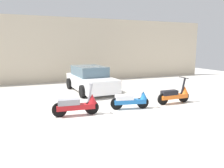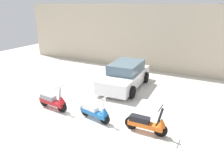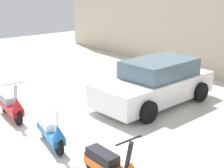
{
  "view_description": "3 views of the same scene",
  "coord_description": "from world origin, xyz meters",
  "px_view_note": "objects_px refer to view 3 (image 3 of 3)",
  "views": [
    {
      "loc": [
        -3.16,
        -6.37,
        2.28
      ],
      "look_at": [
        0.22,
        2.23,
        0.69
      ],
      "focal_mm": 35.0,
      "sensor_mm": 36.0,
      "label": 1
    },
    {
      "loc": [
        4.32,
        -5.49,
        4.15
      ],
      "look_at": [
        0.17,
        2.32,
        0.86
      ],
      "focal_mm": 35.0,
      "sensor_mm": 36.0,
      "label": 2
    },
    {
      "loc": [
        6.48,
        -2.61,
        3.51
      ],
      "look_at": [
        -0.06,
        2.67,
        0.93
      ],
      "focal_mm": 55.0,
      "sensor_mm": 36.0,
      "label": 3
    }
  ],
  "objects_px": {
    "scooter_front_left": "(11,105)",
    "car_rear_left": "(155,83)",
    "scooter_front_right": "(51,131)",
    "scooter_front_center": "(113,167)"
  },
  "relations": [
    {
      "from": "scooter_front_left",
      "to": "car_rear_left",
      "type": "distance_m",
      "value": 4.06
    },
    {
      "from": "scooter_front_right",
      "to": "car_rear_left",
      "type": "height_order",
      "value": "car_rear_left"
    },
    {
      "from": "scooter_front_left",
      "to": "scooter_front_right",
      "type": "relative_size",
      "value": 1.09
    },
    {
      "from": "scooter_front_right",
      "to": "car_rear_left",
      "type": "distance_m",
      "value": 3.76
    },
    {
      "from": "scooter_front_left",
      "to": "scooter_front_right",
      "type": "distance_m",
      "value": 2.02
    },
    {
      "from": "scooter_front_right",
      "to": "scooter_front_center",
      "type": "height_order",
      "value": "scooter_front_center"
    },
    {
      "from": "scooter_front_center",
      "to": "car_rear_left",
      "type": "height_order",
      "value": "car_rear_left"
    },
    {
      "from": "scooter_front_right",
      "to": "car_rear_left",
      "type": "relative_size",
      "value": 0.37
    },
    {
      "from": "scooter_front_left",
      "to": "car_rear_left",
      "type": "bearing_deg",
      "value": 73.16
    },
    {
      "from": "scooter_front_center",
      "to": "car_rear_left",
      "type": "xyz_separation_m",
      "value": [
        -2.52,
        3.63,
        0.24
      ]
    }
  ]
}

